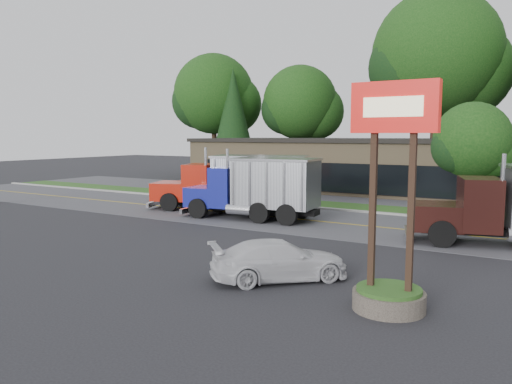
# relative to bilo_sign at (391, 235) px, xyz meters

# --- Properties ---
(ground) EXTENTS (140.00, 140.00, 0.00)m
(ground) POSITION_rel_bilo_sign_xyz_m (-10.50, 2.50, -2.02)
(ground) COLOR #2C2C31
(ground) RESTS_ON ground
(road) EXTENTS (60.00, 8.00, 0.02)m
(road) POSITION_rel_bilo_sign_xyz_m (-10.50, 11.50, -2.02)
(road) COLOR #5E5E63
(road) RESTS_ON ground
(center_line) EXTENTS (60.00, 0.12, 0.01)m
(center_line) POSITION_rel_bilo_sign_xyz_m (-10.50, 11.50, -2.02)
(center_line) COLOR gold
(center_line) RESTS_ON ground
(curb) EXTENTS (60.00, 0.30, 0.12)m
(curb) POSITION_rel_bilo_sign_xyz_m (-10.50, 15.70, -2.02)
(curb) COLOR #9E9E99
(curb) RESTS_ON ground
(grass_verge) EXTENTS (60.00, 3.40, 0.03)m
(grass_verge) POSITION_rel_bilo_sign_xyz_m (-10.50, 17.50, -2.02)
(grass_verge) COLOR #24591E
(grass_verge) RESTS_ON ground
(far_parking) EXTENTS (60.00, 7.00, 0.02)m
(far_parking) POSITION_rel_bilo_sign_xyz_m (-10.50, 22.50, -2.02)
(far_parking) COLOR #5E5E63
(far_parking) RESTS_ON ground
(strip_mall) EXTENTS (32.00, 12.00, 4.00)m
(strip_mall) POSITION_rel_bilo_sign_xyz_m (-8.50, 28.50, -0.02)
(strip_mall) COLOR #967E5C
(strip_mall) RESTS_ON ground
(bilo_sign) EXTENTS (2.20, 1.90, 5.95)m
(bilo_sign) POSITION_rel_bilo_sign_xyz_m (0.00, 0.00, 0.00)
(bilo_sign) COLOR #6B6054
(bilo_sign) RESTS_ON ground
(tree_far_a) EXTENTS (9.70, 9.13, 13.84)m
(tree_far_a) POSITION_rel_bilo_sign_xyz_m (-30.35, 34.62, 6.81)
(tree_far_a) COLOR #382619
(tree_far_a) RESTS_ON ground
(tree_far_b) EXTENTS (8.48, 7.98, 12.09)m
(tree_far_b) POSITION_rel_bilo_sign_xyz_m (-20.37, 36.60, 5.69)
(tree_far_b) COLOR #382619
(tree_far_b) RESTS_ON ground
(tree_far_c) EXTENTS (12.55, 11.82, 17.91)m
(tree_far_c) POSITION_rel_bilo_sign_xyz_m (-6.31, 36.65, 9.41)
(tree_far_c) COLOR #382619
(tree_far_c) RESTS_ON ground
(evergreen_left) EXTENTS (5.16, 5.16, 11.73)m
(evergreen_left) POSITION_rel_bilo_sign_xyz_m (-26.50, 32.50, 4.43)
(evergreen_left) COLOR #382619
(evergreen_left) RESTS_ON ground
(tree_verge) EXTENTS (4.52, 4.25, 6.44)m
(tree_verge) POSITION_rel_bilo_sign_xyz_m (-0.43, 17.55, 2.08)
(tree_verge) COLOR #382619
(tree_verge) RESTS_ON ground
(dump_truck_red) EXTENTS (9.77, 5.44, 3.36)m
(dump_truck_red) POSITION_rel_bilo_sign_xyz_m (-12.86, 12.55, -0.21)
(dump_truck_red) COLOR black
(dump_truck_red) RESTS_ON ground
(dump_truck_blue) EXTENTS (7.64, 3.38, 3.36)m
(dump_truck_blue) POSITION_rel_bilo_sign_xyz_m (-10.22, 10.45, -0.22)
(dump_truck_blue) COLOR black
(dump_truck_blue) RESTS_ON ground
(rally_car) EXTENTS (4.36, 4.40, 1.28)m
(rally_car) POSITION_rel_bilo_sign_xyz_m (-3.79, 0.94, -1.38)
(rally_car) COLOR silver
(rally_car) RESTS_ON ground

